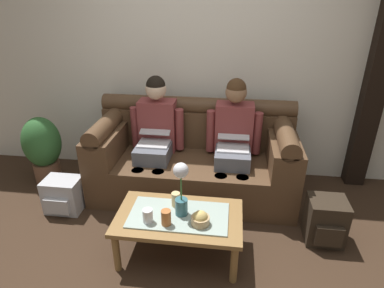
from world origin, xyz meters
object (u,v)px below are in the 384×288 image
(coffee_table, at_px, (179,220))
(cup_far_center, at_px, (166,218))
(potted_plant, at_px, (43,148))
(couch, at_px, (194,159))
(person_right, at_px, (234,136))
(cup_near_right, at_px, (148,216))
(flower_vase, at_px, (181,187))
(backpack_right, at_px, (325,221))
(snack_bowl, at_px, (200,219))
(person_left, at_px, (156,132))
(backpack_left, at_px, (63,195))
(cup_near_left, at_px, (176,199))

(coffee_table, bearing_deg, cup_far_center, -120.33)
(potted_plant, bearing_deg, couch, 2.45)
(person_right, relative_size, coffee_table, 1.23)
(coffee_table, bearing_deg, cup_near_right, -152.51)
(couch, xyz_separation_m, coffee_table, (-0.00, -0.97, -0.04))
(flower_vase, height_order, backpack_right, flower_vase)
(snack_bowl, height_order, cup_far_center, cup_far_center)
(person_left, distance_m, cup_far_center, 1.16)
(cup_near_right, bearing_deg, person_right, 60.28)
(snack_bowl, distance_m, backpack_left, 1.52)
(cup_far_center, xyz_separation_m, potted_plant, (-1.58, 1.02, -0.02))
(cup_far_center, bearing_deg, cup_near_right, 175.04)
(couch, relative_size, flower_vase, 4.53)
(coffee_table, distance_m, snack_bowl, 0.22)
(couch, xyz_separation_m, backpack_left, (-1.22, -0.54, -0.21))
(cup_far_center, relative_size, backpack_left, 0.36)
(person_left, height_order, potted_plant, person_left)
(person_right, height_order, coffee_table, person_right)
(couch, bearing_deg, coffee_table, -90.00)
(flower_vase, distance_m, cup_near_right, 0.33)
(cup_near_left, bearing_deg, person_right, 62.57)
(cup_near_right, relative_size, potted_plant, 0.14)
(snack_bowl, bearing_deg, cup_near_right, -176.43)
(backpack_right, distance_m, backpack_left, 2.44)
(snack_bowl, relative_size, cup_far_center, 1.14)
(person_left, distance_m, person_right, 0.80)
(couch, distance_m, flower_vase, 0.99)
(snack_bowl, bearing_deg, couch, 99.65)
(couch, relative_size, cup_near_right, 18.86)
(flower_vase, relative_size, potted_plant, 0.58)
(cup_near_right, bearing_deg, potted_plant, 144.74)
(cup_near_left, bearing_deg, snack_bowl, -42.55)
(flower_vase, xyz_separation_m, backpack_right, (1.19, 0.31, -0.44))
(potted_plant, bearing_deg, cup_near_right, -35.26)
(snack_bowl, distance_m, cup_near_right, 0.40)
(person_left, bearing_deg, potted_plant, -176.90)
(backpack_right, bearing_deg, person_right, 141.55)
(coffee_table, distance_m, potted_plant, 1.88)
(cup_far_center, bearing_deg, couch, 86.16)
(coffee_table, distance_m, cup_near_right, 0.27)
(coffee_table, relative_size, potted_plant, 1.28)
(flower_vase, bearing_deg, cup_near_left, 121.47)
(cup_near_left, xyz_separation_m, cup_far_center, (-0.03, -0.24, 0.00))
(person_left, xyz_separation_m, coffee_table, (0.40, -0.97, -0.32))
(backpack_left, bearing_deg, cup_far_center, -25.94)
(couch, xyz_separation_m, flower_vase, (0.02, -0.96, 0.26))
(couch, xyz_separation_m, person_right, (0.40, -0.00, 0.28))
(snack_bowl, bearing_deg, person_right, 78.27)
(snack_bowl, xyz_separation_m, cup_near_left, (-0.22, 0.20, 0.02))
(couch, relative_size, potted_plant, 2.63)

